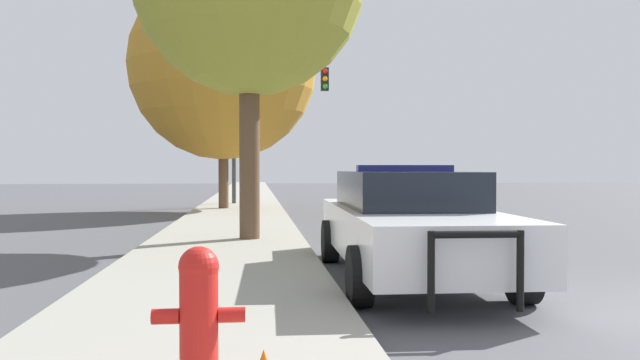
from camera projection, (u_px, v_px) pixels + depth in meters
The scene contains 6 objects.
sidewalk_left at pixel (193, 333), 5.40m from camera, with size 3.00×110.00×0.13m.
police_car at pixel (408, 222), 8.44m from camera, with size 2.14×5.37×1.54m.
fire_hydrant at pixel (199, 310), 3.99m from camera, with size 0.59×0.26×0.87m.
traffic_light at pixel (271, 105), 24.27m from camera, with size 3.78×0.35×5.46m.
car_background_oncoming at pixel (395, 184), 29.91m from camera, with size 2.16×4.20×1.38m.
tree_sidewalk_mid at pixel (223, 67), 21.17m from camera, with size 6.35×6.35×8.00m.
Camera 1 is at (-4.56, -5.46, 1.50)m, focal length 35.00 mm.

